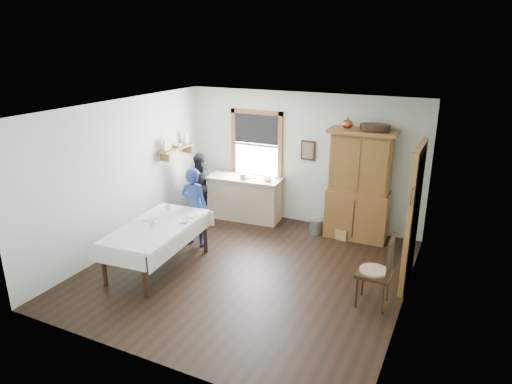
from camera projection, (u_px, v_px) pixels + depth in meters
room at (246, 195)px, 7.18m from camera, size 5.01×5.01×2.70m
window at (257, 141)px, 9.61m from camera, size 1.18×0.07×1.48m
doorway at (415, 213)px, 6.96m from camera, size 0.09×1.14×2.22m
wall_shelf at (177, 147)px, 9.40m from camera, size 0.24×1.00×0.44m
framed_picture at (308, 151)px, 9.16m from camera, size 0.30×0.04×0.40m
rug_beater at (413, 188)px, 6.31m from camera, size 0.01×0.27×0.27m
work_counter at (244, 198)px, 9.73m from camera, size 1.64×0.73×0.92m
china_hutch at (359, 185)px, 8.59m from camera, size 1.26×0.62×2.12m
dining_table at (158, 247)px, 7.60m from camera, size 1.19×2.03×0.78m
spindle_chair at (374, 270)px, 6.50m from camera, size 0.52×0.52×1.11m
pail at (316, 226)px, 9.07m from camera, size 0.28×0.28×0.29m
wicker_basket at (341, 233)px, 8.86m from camera, size 0.40×0.32×0.21m
woman_blue at (194, 210)px, 8.39m from camera, size 0.51×0.34×1.39m
figure_dark at (203, 189)px, 9.62m from camera, size 0.82×0.77×1.33m
table_cup_a at (168, 208)px, 8.12m from camera, size 0.12×0.12×0.09m
table_cup_b at (152, 225)px, 7.39m from camera, size 0.13×0.13×0.09m
table_bowl at (185, 221)px, 7.59m from camera, size 0.26×0.26×0.05m
counter_book at (242, 177)px, 9.56m from camera, size 0.24×0.27×0.02m
counter_bowl at (268, 179)px, 9.34m from camera, size 0.26×0.26×0.06m
shelf_bowl at (178, 145)px, 9.40m from camera, size 0.22×0.22×0.05m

